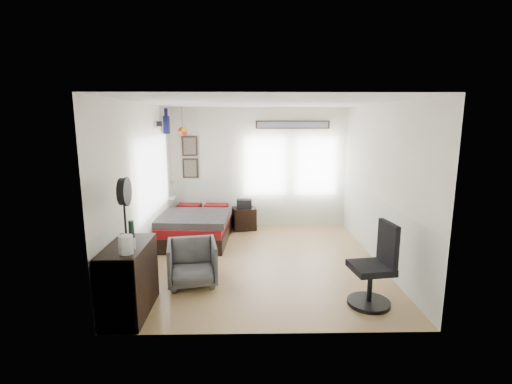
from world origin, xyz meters
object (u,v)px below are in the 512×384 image
at_px(bed, 197,227).
at_px(nightstand, 244,219).
at_px(dresser, 129,279).
at_px(armchair, 192,263).
at_px(task_chair, 375,272).

relative_size(bed, nightstand, 3.85).
xyz_separation_m(dresser, nightstand, (1.41, 3.65, -0.20)).
height_order(dresser, armchair, dresser).
relative_size(bed, dresser, 1.91).
distance_m(bed, dresser, 2.94).
height_order(bed, dresser, dresser).
distance_m(dresser, nightstand, 3.91).
bearing_deg(dresser, nightstand, 68.93).
distance_m(dresser, armchair, 1.08).
bearing_deg(armchair, bed, 85.97).
bearing_deg(nightstand, bed, -153.07).
bearing_deg(task_chair, nightstand, 108.48).
distance_m(bed, task_chair, 3.88).
relative_size(dresser, task_chair, 0.89).
relative_size(dresser, armchair, 1.38).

